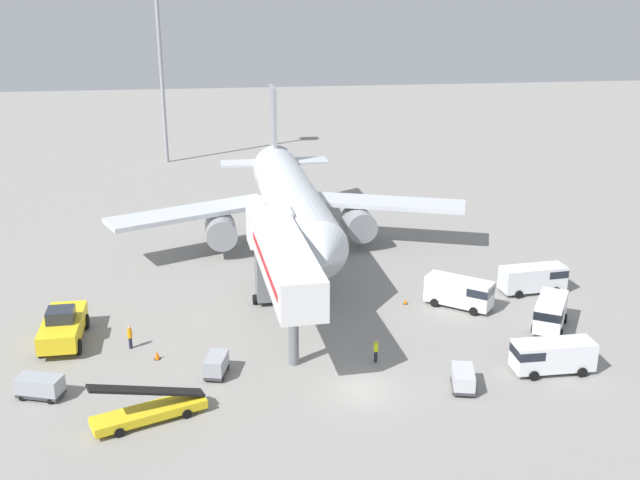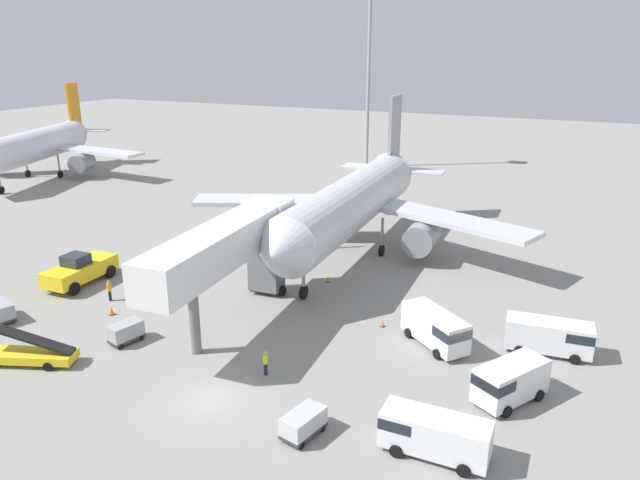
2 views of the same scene
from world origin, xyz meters
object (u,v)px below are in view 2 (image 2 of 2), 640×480
(service_van_mid_left, at_px, (436,328))
(safety_cone_alpha, at_px, (112,311))
(pushback_tug, at_px, (80,270))
(baggage_cart_outer_right, at_px, (126,332))
(belt_loader_truck, at_px, (23,353))
(safety_cone_bravo, at_px, (328,279))
(airplane_at_gate, at_px, (353,203))
(baggage_cart_far_center, at_px, (303,423))
(service_van_mid_center, at_px, (551,335))
(ground_crew_worker_foreground, at_px, (109,290))
(ground_crew_worker_midground, at_px, (265,362))
(jet_bridge, at_px, (232,246))
(apron_light_mast, at_px, (369,43))
(service_van_mid_right, at_px, (432,433))
(service_van_near_left, at_px, (509,381))
(airplane_background, at_px, (38,146))
(safety_cone_charlie, at_px, (382,323))

(service_van_mid_left, bearing_deg, safety_cone_alpha, -166.59)
(pushback_tug, relative_size, baggage_cart_outer_right, 2.62)
(belt_loader_truck, bearing_deg, pushback_tug, 121.09)
(belt_loader_truck, height_order, safety_cone_bravo, belt_loader_truck)
(airplane_at_gate, xyz_separation_m, baggage_cart_outer_right, (-7.43, -23.41, -4.36))
(airplane_at_gate, height_order, pushback_tug, airplane_at_gate)
(airplane_at_gate, bearing_deg, baggage_cart_far_center, -73.34)
(pushback_tug, bearing_deg, service_van_mid_center, 6.42)
(ground_crew_worker_foreground, bearing_deg, service_van_mid_left, 8.23)
(service_van_mid_left, relative_size, baggage_cart_far_center, 1.96)
(safety_cone_alpha, bearing_deg, ground_crew_worker_midground, -9.49)
(jet_bridge, distance_m, apron_light_mast, 61.36)
(ground_crew_worker_foreground, bearing_deg, ground_crew_worker_midground, -14.66)
(service_van_mid_right, xyz_separation_m, safety_cone_alpha, (-26.16, 5.48, -0.93))
(service_van_mid_left, height_order, apron_light_mast, apron_light_mast)
(pushback_tug, xyz_separation_m, ground_crew_worker_foreground, (4.87, -1.68, -0.33))
(service_van_near_left, xyz_separation_m, service_van_mid_center, (1.73, 6.94, -0.03))
(airplane_at_gate, distance_m, service_van_mid_left, 19.58)
(belt_loader_truck, bearing_deg, safety_cone_alpha, 90.49)
(jet_bridge, xyz_separation_m, service_van_mid_right, (17.17, -8.72, -4.59))
(safety_cone_alpha, bearing_deg, belt_loader_truck, -89.51)
(apron_light_mast, bearing_deg, airplane_at_gate, -71.25)
(airplane_background, xyz_separation_m, apron_light_mast, (42.18, 29.44, 14.80))
(service_van_near_left, bearing_deg, pushback_tug, 175.68)
(safety_cone_alpha, bearing_deg, ground_crew_worker_foreground, 135.83)
(safety_cone_bravo, bearing_deg, belt_loader_truck, -120.50)
(ground_crew_worker_midground, bearing_deg, safety_cone_alpha, 170.51)
(baggage_cart_far_center, bearing_deg, ground_crew_worker_midground, 137.72)
(airplane_at_gate, height_order, baggage_cart_far_center, airplane_at_gate)
(baggage_cart_far_center, distance_m, safety_cone_alpha, 20.85)
(service_van_mid_center, xyz_separation_m, safety_cone_charlie, (-11.37, -1.03, -1.05))
(service_van_near_left, distance_m, service_van_mid_right, 6.98)
(service_van_mid_center, relative_size, airplane_background, 0.18)
(safety_cone_alpha, bearing_deg, safety_cone_charlie, 19.37)
(service_van_mid_right, height_order, safety_cone_charlie, service_van_mid_right)
(service_van_mid_right, xyz_separation_m, apron_light_mast, (-28.69, 67.35, 18.53))
(safety_cone_bravo, bearing_deg, safety_cone_alpha, -133.67)
(service_van_mid_left, height_order, safety_cone_charlie, service_van_mid_left)
(baggage_cart_far_center, distance_m, ground_crew_worker_midground, 6.45)
(service_van_mid_center, relative_size, ground_crew_worker_foreground, 3.20)
(pushback_tug, relative_size, ground_crew_worker_foreground, 3.72)
(ground_crew_worker_foreground, bearing_deg, baggage_cart_outer_right, -38.38)
(apron_light_mast, bearing_deg, service_van_near_left, -62.66)
(service_van_mid_left, bearing_deg, pushback_tug, -176.20)
(service_van_mid_center, xyz_separation_m, airplane_background, (-75.44, 24.60, 3.69))
(service_van_mid_center, height_order, apron_light_mast, apron_light_mast)
(service_van_near_left, relative_size, safety_cone_bravo, 8.82)
(pushback_tug, xyz_separation_m, baggage_cart_far_center, (26.55, -10.44, -0.50))
(service_van_mid_center, relative_size, safety_cone_alpha, 8.72)
(ground_crew_worker_foreground, bearing_deg, airplane_background, 144.47)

